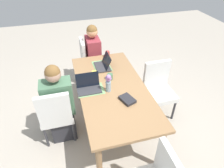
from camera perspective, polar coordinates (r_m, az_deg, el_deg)
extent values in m
plane|color=#B2A899|center=(3.22, 0.00, -11.37)|extent=(10.00, 10.00, 0.00)
cube|color=#9E754C|center=(2.72, 0.00, -1.18)|extent=(1.85, 0.92, 0.04)
cylinder|color=#9E754C|center=(3.56, -9.49, 1.27)|extent=(0.07, 0.07, 0.70)
cylinder|color=#9E754C|center=(2.39, -3.74, -22.22)|extent=(0.07, 0.07, 0.70)
cylinder|color=#9E754C|center=(3.68, 2.25, 3.09)|extent=(0.07, 0.07, 0.70)
cylinder|color=#9E754C|center=(2.56, 13.93, -17.83)|extent=(0.07, 0.07, 0.70)
cube|color=silver|center=(3.92, -5.42, 6.23)|extent=(0.44, 0.44, 0.08)
cube|color=silver|center=(3.77, -8.52, 9.27)|extent=(0.42, 0.06, 0.45)
cylinder|color=#333338|center=(4.22, -3.19, 5.24)|extent=(0.04, 0.04, 0.37)
cylinder|color=#333338|center=(3.91, -1.97, 2.41)|extent=(0.04, 0.04, 0.37)
cylinder|color=#333338|center=(4.17, -8.30, 4.47)|extent=(0.04, 0.04, 0.37)
cylinder|color=#333338|center=(3.86, -7.47, 1.56)|extent=(0.04, 0.04, 0.37)
cube|color=#2D2D33|center=(3.96, -5.10, 3.50)|extent=(0.34, 0.36, 0.45)
cube|color=#93333D|center=(3.72, -5.50, 9.61)|extent=(0.40, 0.24, 0.50)
sphere|color=tan|center=(3.57, -5.86, 14.89)|extent=(0.20, 0.20, 0.20)
sphere|color=brown|center=(3.56, -5.89, 15.33)|extent=(0.19, 0.19, 0.19)
cube|color=silver|center=(2.89, -15.75, -8.37)|extent=(0.44, 0.44, 0.08)
cube|color=silver|center=(2.57, -16.54, -7.14)|extent=(0.06, 0.42, 0.45)
cylinder|color=#333338|center=(3.20, -18.63, -9.35)|extent=(0.04, 0.04, 0.37)
cylinder|color=#333338|center=(3.17, -11.81, -8.34)|extent=(0.04, 0.04, 0.37)
cylinder|color=#333338|center=(2.95, -18.62, -14.57)|extent=(0.04, 0.04, 0.37)
cylinder|color=#333338|center=(2.91, -11.05, -13.51)|extent=(0.04, 0.04, 0.37)
cube|color=#2D2D33|center=(3.02, -14.03, -10.68)|extent=(0.36, 0.34, 0.45)
cube|color=#4C7556|center=(2.69, -15.50, -3.83)|extent=(0.24, 0.40, 0.50)
sphere|color=tan|center=(2.48, -16.88, 2.67)|extent=(0.20, 0.20, 0.20)
sphere|color=brown|center=(2.46, -17.00, 3.25)|extent=(0.19, 0.19, 0.19)
cube|color=silver|center=(3.19, 13.68, -2.89)|extent=(0.44, 0.44, 0.08)
cube|color=silver|center=(3.17, 12.86, 2.91)|extent=(0.06, 0.42, 0.45)
cylinder|color=#333338|center=(3.31, 17.52, -7.32)|extent=(0.04, 0.04, 0.37)
cylinder|color=#333338|center=(3.15, 11.51, -8.79)|extent=(0.04, 0.04, 0.37)
cylinder|color=#333338|center=(3.54, 14.55, -3.25)|extent=(0.04, 0.04, 0.37)
cylinder|color=#333338|center=(3.39, 8.86, -4.40)|extent=(0.04, 0.04, 0.37)
cylinder|color=#8EA8B7|center=(2.59, -1.08, -0.69)|extent=(0.07, 0.07, 0.15)
sphere|color=#B27AC6|center=(2.48, -1.00, 2.06)|extent=(0.06, 0.06, 0.06)
cylinder|color=#477A3D|center=(2.51, -0.99, 1.24)|extent=(0.01, 0.01, 0.09)
sphere|color=#B27AC6|center=(2.52, -0.74, 1.56)|extent=(0.05, 0.05, 0.05)
cylinder|color=#477A3D|center=(2.53, -0.74, 1.10)|extent=(0.01, 0.01, 0.05)
sphere|color=#B27AC6|center=(2.52, -1.03, 1.99)|extent=(0.06, 0.06, 0.06)
cylinder|color=#477A3D|center=(2.53, -1.02, 1.37)|extent=(0.01, 0.01, 0.07)
sphere|color=#B27AC6|center=(2.52, -1.42, 1.80)|extent=(0.05, 0.05, 0.05)
cylinder|color=#477A3D|center=(2.54, -1.41, 1.27)|extent=(0.01, 0.01, 0.06)
sphere|color=#B27AC6|center=(2.52, -1.13, 1.43)|extent=(0.07, 0.07, 0.07)
cylinder|color=#477A3D|center=(2.53, -1.13, 1.03)|extent=(0.01, 0.01, 0.04)
cube|color=#7FAD70|center=(3.16, -3.02, 5.28)|extent=(0.37, 0.28, 0.00)
cube|color=#7FAD70|center=(2.66, -6.27, -1.73)|extent=(0.26, 0.36, 0.00)
cube|color=#38383D|center=(2.66, -6.71, -1.64)|extent=(0.22, 0.32, 0.02)
cube|color=black|center=(2.66, -7.19, 1.27)|extent=(0.05, 0.31, 0.20)
cube|color=#38383D|center=(3.12, -2.85, 5.09)|extent=(0.32, 0.22, 0.02)
cube|color=black|center=(3.08, -1.64, 6.83)|extent=(0.31, 0.09, 0.19)
cylinder|color=#AD3D38|center=(3.40, -1.34, 8.75)|extent=(0.08, 0.08, 0.10)
cylinder|color=#DBC64C|center=(2.87, -5.18, 2.78)|extent=(0.07, 0.07, 0.11)
cylinder|color=#47704C|center=(2.83, -0.62, 2.17)|extent=(0.08, 0.08, 0.08)
cube|color=#28282D|center=(2.48, 4.49, -4.50)|extent=(0.24, 0.20, 0.04)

